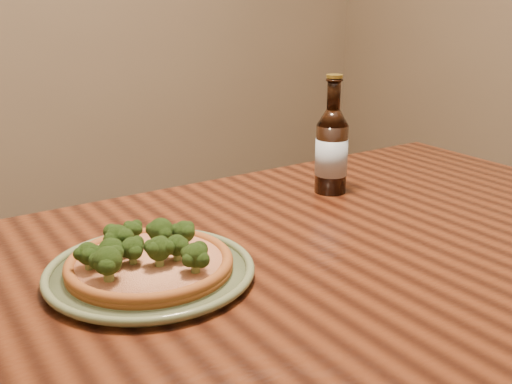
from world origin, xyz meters
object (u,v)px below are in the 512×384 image
plate (150,271)px  beer_bottle (332,150)px  table (289,304)px  pizza (148,260)px

plate → beer_bottle: size_ratio=1.26×
plate → beer_bottle: 0.55m
beer_bottle → table: bearing=-118.7°
pizza → beer_bottle: bearing=18.7°
plate → pizza: size_ratio=1.26×
table → pizza: bearing=166.8°
table → pizza: (-0.23, 0.05, 0.12)m
pizza → beer_bottle: beer_bottle is taller
plate → pizza: bearing=170.0°
table → pizza: 0.27m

